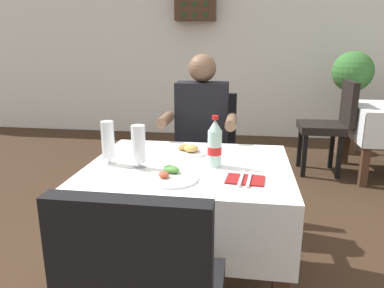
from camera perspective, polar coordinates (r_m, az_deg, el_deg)
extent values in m
cube|color=white|center=(5.42, 5.39, 16.66)|extent=(11.00, 0.12, 2.89)
cube|color=white|center=(1.86, -0.45, -3.49)|extent=(1.02, 0.86, 0.02)
cube|color=white|center=(1.55, -2.90, -14.49)|extent=(1.02, 0.02, 0.32)
cube|color=white|center=(2.31, 1.16, -4.14)|extent=(1.02, 0.02, 0.32)
cube|color=white|center=(2.05, -14.57, -7.22)|extent=(0.02, 0.86, 0.32)
cube|color=white|center=(1.91, 14.80, -8.91)|extent=(0.02, 0.86, 0.32)
cube|color=#472D1E|center=(1.82, -17.19, -17.38)|extent=(0.07, 0.07, 0.71)
cube|color=#472D1E|center=(1.68, 13.82, -20.12)|extent=(0.07, 0.07, 0.71)
cube|color=#472D1E|center=(2.42, -9.76, -8.32)|extent=(0.07, 0.07, 0.71)
cube|color=#472D1E|center=(2.32, 12.22, -9.56)|extent=(0.07, 0.07, 0.71)
cube|color=black|center=(2.61, 2.01, -3.15)|extent=(0.44, 0.44, 0.08)
cube|color=black|center=(2.79, 2.64, 3.55)|extent=(0.42, 0.06, 0.44)
cube|color=black|center=(2.58, -2.29, -9.76)|extent=(0.04, 0.04, 0.45)
cube|color=black|center=(2.54, 5.38, -10.20)|extent=(0.04, 0.04, 0.45)
cube|color=black|center=(2.89, -1.04, -6.93)|extent=(0.04, 0.04, 0.45)
cube|color=black|center=(2.85, 5.77, -7.27)|extent=(0.04, 0.04, 0.45)
cube|color=black|center=(0.99, -9.77, -20.24)|extent=(0.42, 0.06, 0.44)
cylinder|color=#282D42|center=(2.54, -0.99, -10.16)|extent=(0.10, 0.10, 0.45)
cylinder|color=#282D42|center=(2.52, 2.65, -10.38)|extent=(0.10, 0.10, 0.45)
cube|color=#282D42|center=(2.57, 1.32, -2.99)|extent=(0.34, 0.36, 0.12)
cube|color=black|center=(2.57, 1.59, 4.15)|extent=(0.36, 0.20, 0.50)
sphere|color=brown|center=(2.53, 1.65, 11.84)|extent=(0.19, 0.19, 0.19)
cylinder|color=brown|center=(2.38, -4.23, 3.81)|extent=(0.07, 0.26, 0.07)
cylinder|color=brown|center=(2.32, 6.19, 3.48)|extent=(0.07, 0.26, 0.07)
cylinder|color=white|center=(1.65, -3.23, -5.42)|extent=(0.24, 0.24, 0.01)
ellipsoid|color=#C14C33|center=(1.64, -4.47, -4.81)|extent=(0.07, 0.07, 0.03)
ellipsoid|color=#4C8E38|center=(1.70, -3.28, -3.97)|extent=(0.11, 0.10, 0.03)
cylinder|color=white|center=(2.06, -0.26, -1.07)|extent=(0.24, 0.24, 0.01)
ellipsoid|color=gold|center=(2.01, -0.21, -0.71)|extent=(0.09, 0.09, 0.04)
ellipsoid|color=#C14C33|center=(2.04, 0.11, -0.64)|extent=(0.08, 0.09, 0.03)
ellipsoid|color=#B77A38|center=(2.06, -1.24, -0.50)|extent=(0.10, 0.10, 0.03)
cylinder|color=white|center=(1.81, -8.26, -3.75)|extent=(0.07, 0.07, 0.01)
cylinder|color=white|center=(1.80, -8.28, -3.21)|extent=(0.02, 0.02, 0.03)
cylinder|color=white|center=(1.77, -8.41, 0.05)|extent=(0.07, 0.07, 0.18)
cylinder|color=#C68928|center=(1.78, -8.37, -0.93)|extent=(0.06, 0.06, 0.12)
cylinder|color=white|center=(1.90, -12.86, -3.02)|extent=(0.07, 0.07, 0.01)
cylinder|color=white|center=(1.90, -12.90, -2.50)|extent=(0.02, 0.02, 0.03)
cylinder|color=white|center=(1.87, -13.09, 0.67)|extent=(0.07, 0.07, 0.19)
cylinder|color=black|center=(1.88, -13.00, -0.75)|extent=(0.06, 0.06, 0.09)
cylinder|color=silver|center=(1.80, 3.58, -0.72)|extent=(0.07, 0.07, 0.18)
cylinder|color=red|center=(1.80, 3.58, -1.01)|extent=(0.07, 0.07, 0.04)
cone|color=silver|center=(1.77, 3.64, 3.00)|extent=(0.06, 0.06, 0.05)
cylinder|color=red|center=(1.76, 3.66, 4.18)|extent=(0.03, 0.03, 0.02)
cube|color=maroon|center=(1.65, 8.37, -5.58)|extent=(0.18, 0.15, 0.01)
cube|color=silver|center=(1.65, 7.76, -5.31)|extent=(0.03, 0.19, 0.01)
cube|color=silver|center=(1.65, 9.01, -5.40)|extent=(0.03, 0.19, 0.01)
cube|color=white|center=(4.05, 23.95, 3.09)|extent=(0.02, 0.82, 0.32)
cube|color=#472D1E|center=(3.78, 25.74, -0.96)|extent=(0.07, 0.07, 0.71)
cube|color=#472D1E|center=(4.44, 23.17, 1.56)|extent=(0.07, 0.07, 0.71)
cube|color=black|center=(3.99, 19.60, 2.47)|extent=(0.44, 0.44, 0.08)
cube|color=black|center=(4.00, 23.46, 5.93)|extent=(0.06, 0.42, 0.44)
cube|color=black|center=(4.19, 16.57, -0.44)|extent=(0.04, 0.04, 0.45)
cube|color=black|center=(3.87, 17.24, -1.80)|extent=(0.04, 0.04, 0.45)
cube|color=black|center=(4.25, 21.11, -0.61)|extent=(0.04, 0.04, 0.45)
cube|color=black|center=(3.93, 22.14, -1.96)|extent=(0.04, 0.04, 0.45)
cylinder|color=brown|center=(4.98, 22.90, 0.59)|extent=(0.28, 0.28, 0.31)
cylinder|color=brown|center=(4.90, 23.39, 5.20)|extent=(0.05, 0.05, 0.51)
sphere|color=#387533|center=(4.85, 23.96, 10.39)|extent=(0.48, 0.48, 0.48)
cube|color=#472D1E|center=(5.33, 0.57, 21.08)|extent=(0.56, 0.20, 0.42)
cylinder|color=#193D1E|center=(5.30, -1.21, 19.59)|extent=(0.06, 0.14, 0.06)
cylinder|color=#193D1E|center=(5.27, 0.50, 19.61)|extent=(0.06, 0.14, 0.06)
cylinder|color=#193D1E|center=(5.26, 2.22, 19.61)|extent=(0.06, 0.14, 0.06)
cylinder|color=#193D1E|center=(5.31, -1.22, 21.10)|extent=(0.06, 0.14, 0.06)
cylinder|color=#193D1E|center=(5.29, 0.50, 21.12)|extent=(0.06, 0.14, 0.06)
cylinder|color=#193D1E|center=(5.27, 2.23, 21.13)|extent=(0.06, 0.14, 0.06)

